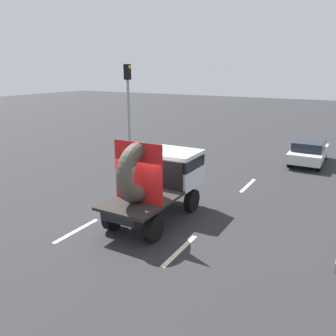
# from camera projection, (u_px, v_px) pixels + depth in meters

# --- Properties ---
(ground_plane) EXTENTS (120.00, 120.00, 0.00)m
(ground_plane) POSITION_uv_depth(u_px,v_px,m) (140.00, 222.00, 12.57)
(ground_plane) COLOR #28282B
(flatbed_truck) EXTENTS (2.02, 4.57, 3.17)m
(flatbed_truck) POSITION_uv_depth(u_px,v_px,m) (161.00, 176.00, 12.74)
(flatbed_truck) COLOR black
(flatbed_truck) RESTS_ON ground_plane
(distant_sedan) EXTENTS (1.83, 4.28, 1.40)m
(distant_sedan) POSITION_uv_depth(u_px,v_px,m) (309.00, 151.00, 20.25)
(distant_sedan) COLOR black
(distant_sedan) RESTS_ON ground_plane
(traffic_light) EXTENTS (0.42, 0.36, 5.76)m
(traffic_light) POSITION_uv_depth(u_px,v_px,m) (128.00, 98.00, 20.64)
(traffic_light) COLOR gray
(traffic_light) RESTS_ON ground_plane
(lane_dash_left_near) EXTENTS (0.16, 2.10, 0.01)m
(lane_dash_left_near) POSITION_uv_depth(u_px,v_px,m) (77.00, 231.00, 11.88)
(lane_dash_left_near) COLOR beige
(lane_dash_left_near) RESTS_ON ground_plane
(lane_dash_left_far) EXTENTS (0.16, 2.41, 0.01)m
(lane_dash_left_far) POSITION_uv_depth(u_px,v_px,m) (179.00, 174.00, 18.29)
(lane_dash_left_far) COLOR beige
(lane_dash_left_far) RESTS_ON ground_plane
(lane_dash_right_near) EXTENTS (0.16, 2.18, 0.01)m
(lane_dash_right_near) POSITION_uv_depth(u_px,v_px,m) (180.00, 250.00, 10.58)
(lane_dash_right_near) COLOR beige
(lane_dash_right_near) RESTS_ON ground_plane
(lane_dash_right_far) EXTENTS (0.16, 2.22, 0.01)m
(lane_dash_right_far) POSITION_uv_depth(u_px,v_px,m) (248.00, 185.00, 16.53)
(lane_dash_right_far) COLOR beige
(lane_dash_right_far) RESTS_ON ground_plane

